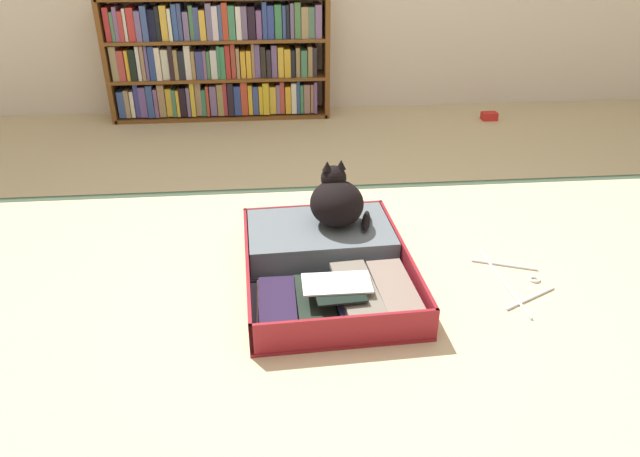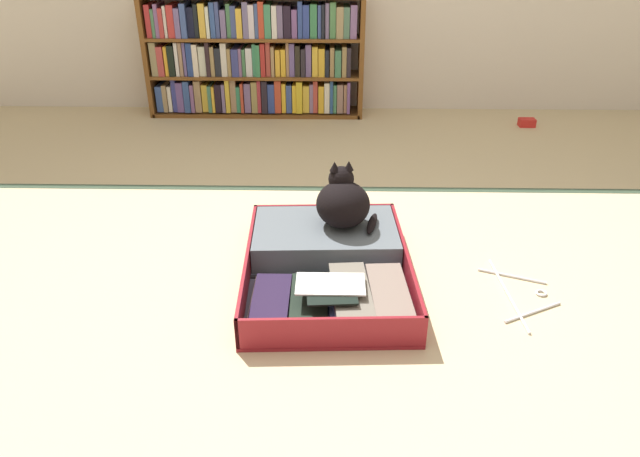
{
  "view_description": "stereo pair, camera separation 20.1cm",
  "coord_description": "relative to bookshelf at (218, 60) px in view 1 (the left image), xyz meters",
  "views": [
    {
      "loc": [
        -0.25,
        -1.6,
        1.19
      ],
      "look_at": [
        -0.09,
        0.2,
        0.22
      ],
      "focal_mm": 32.45,
      "sensor_mm": 36.0,
      "label": 1
    },
    {
      "loc": [
        -0.05,
        -1.6,
        1.19
      ],
      "look_at": [
        -0.09,
        0.2,
        0.22
      ],
      "focal_mm": 32.45,
      "sensor_mm": 36.0,
      "label": 2
    }
  ],
  "objects": [
    {
      "name": "tatami_border",
      "position": [
        0.57,
        -1.24,
        -0.38
      ],
      "size": [
        4.8,
        0.05,
        0.0
      ],
      "color": "#344634",
      "rests_on": "ground_plane"
    },
    {
      "name": "ground_plane",
      "position": [
        0.57,
        -2.26,
        -0.38
      ],
      "size": [
        10.0,
        10.0,
        0.0
      ],
      "primitive_type": "plane",
      "color": "#CBB78A"
    },
    {
      "name": "black_cat",
      "position": [
        0.57,
        -1.84,
        -0.16
      ],
      "size": [
        0.27,
        0.25,
        0.25
      ],
      "color": "black",
      "rests_on": "open_suitcase"
    },
    {
      "name": "clothes_hanger",
      "position": [
        1.2,
        -2.14,
        -0.37
      ],
      "size": [
        0.24,
        0.45,
        0.01
      ],
      "color": "silver",
      "rests_on": "ground_plane"
    },
    {
      "name": "small_red_pouch",
      "position": [
        1.78,
        -0.24,
        -0.35
      ],
      "size": [
        0.1,
        0.07,
        0.05
      ],
      "color": "red",
      "rests_on": "ground_plane"
    },
    {
      "name": "open_suitcase",
      "position": [
        0.51,
        -2.0,
        -0.33
      ],
      "size": [
        0.63,
        0.82,
        0.12
      ],
      "color": "maroon",
      "rests_on": "ground_plane"
    },
    {
      "name": "bookshelf",
      "position": [
        0.0,
        0.0,
        0.0
      ],
      "size": [
        1.42,
        0.24,
        0.77
      ],
      "color": "brown",
      "rests_on": "ground_plane"
    }
  ]
}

